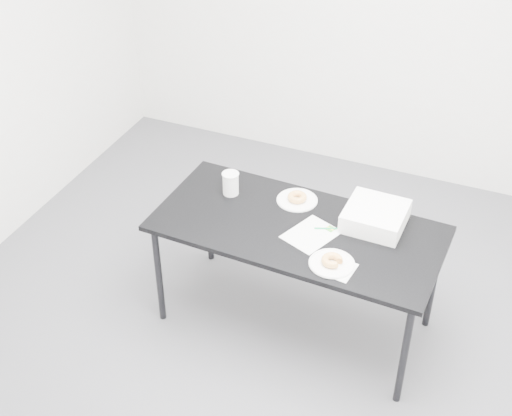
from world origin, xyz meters
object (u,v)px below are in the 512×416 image
at_px(scorecard, 311,234).
at_px(donut_far, 297,197).
at_px(bakery_box, 375,216).
at_px(pen, 326,228).
at_px(plate_far, 297,200).
at_px(donut_near, 332,260).
at_px(table, 297,234).
at_px(coffee_cup, 231,183).
at_px(plate_near, 332,263).

bearing_deg(scorecard, donut_far, 145.40).
bearing_deg(bakery_box, pen, -145.72).
bearing_deg(scorecard, plate_far, 145.40).
bearing_deg(donut_near, plate_far, 127.77).
distance_m(table, donut_far, 0.26).
bearing_deg(bakery_box, plate_far, 176.07).
bearing_deg(coffee_cup, plate_far, 11.76).
relative_size(table, scorecard, 5.78).
relative_size(plate_near, coffee_cup, 1.71).
distance_m(pen, plate_far, 0.31).
relative_size(donut_near, plate_far, 0.47).
relative_size(plate_near, bakery_box, 0.74).
bearing_deg(pen, bakery_box, 11.66).
xyz_separation_m(scorecard, donut_near, (0.18, -0.20, 0.03)).
height_order(plate_near, donut_near, donut_near).
xyz_separation_m(scorecard, coffee_cup, (-0.57, 0.19, 0.07)).
relative_size(scorecard, bakery_box, 0.87).
xyz_separation_m(scorecard, plate_near, (0.18, -0.20, 0.01)).
distance_m(plate_far, coffee_cup, 0.40).
distance_m(pen, donut_far, 0.31).
bearing_deg(donut_near, donut_far, 127.77).
distance_m(donut_near, plate_far, 0.60).
xyz_separation_m(pen, donut_near, (0.12, -0.27, 0.02)).
bearing_deg(pen, plate_near, -87.51).
relative_size(table, pen, 12.45).
distance_m(table, donut_near, 0.37).
bearing_deg(plate_near, table, 139.34).
xyz_separation_m(coffee_cup, bakery_box, (0.87, 0.04, -0.02)).
height_order(donut_near, coffee_cup, coffee_cup).
bearing_deg(donut_near, table, 139.34).
bearing_deg(coffee_cup, scorecard, -18.60).
relative_size(plate_far, bakery_box, 0.74).
bearing_deg(bakery_box, table, -152.82).
bearing_deg(table, scorecard, -21.13).
relative_size(scorecard, plate_far, 1.18).
relative_size(scorecard, pen, 2.15).
bearing_deg(table, plate_near, -38.29).
bearing_deg(plate_far, coffee_cup, -168.24).
bearing_deg(pen, donut_far, 120.12).
xyz_separation_m(table, coffee_cup, (-0.48, 0.15, 0.13)).
xyz_separation_m(donut_near, plate_far, (-0.36, 0.47, -0.03)).
xyz_separation_m(plate_near, plate_far, (-0.36, 0.47, -0.00)).
xyz_separation_m(plate_far, bakery_box, (0.48, -0.05, 0.05)).
distance_m(pen, bakery_box, 0.28).
xyz_separation_m(table, scorecard, (0.09, -0.04, 0.06)).
height_order(table, plate_near, plate_near).
relative_size(donut_near, bakery_box, 0.35).
bearing_deg(donut_near, plate_near, 0.00).
xyz_separation_m(plate_near, bakery_box, (0.11, 0.43, 0.05)).
relative_size(donut_far, bakery_box, 0.35).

